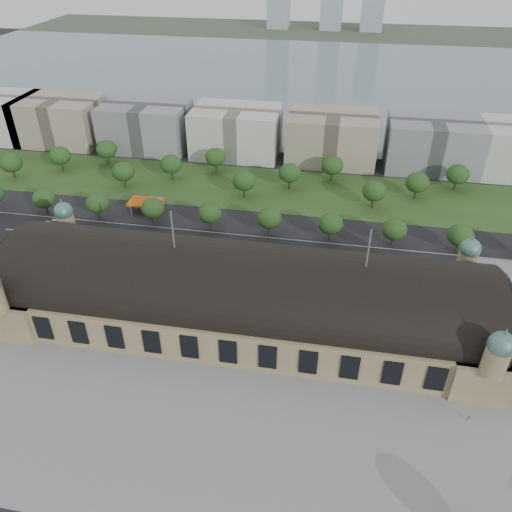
% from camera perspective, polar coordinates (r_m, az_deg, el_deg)
% --- Properties ---
extents(ground, '(900.00, 900.00, 0.00)m').
position_cam_1_polar(ground, '(158.21, -1.50, -7.46)').
color(ground, black).
rests_on(ground, ground).
extents(station, '(150.00, 48.40, 44.30)m').
position_cam_1_polar(station, '(151.59, -1.56, -4.56)').
color(station, '#9B8A60').
rests_on(station, ground).
extents(plaza_south, '(190.00, 48.00, 0.12)m').
position_cam_1_polar(plaza_south, '(127.99, -0.96, -20.98)').
color(plaza_south, gray).
rests_on(plaza_south, ground).
extents(road_slab, '(260.00, 26.00, 0.10)m').
position_cam_1_polar(road_slab, '(191.48, -5.13, 0.72)').
color(road_slab, black).
rests_on(road_slab, ground).
extents(grass_belt, '(300.00, 45.00, 0.10)m').
position_cam_1_polar(grass_belt, '(237.02, -0.62, 7.82)').
color(grass_belt, '#29471C').
rests_on(grass_belt, ground).
extents(petrol_station, '(14.00, 13.00, 5.05)m').
position_cam_1_polar(petrol_station, '(222.21, -11.94, 6.00)').
color(petrol_station, '#D0570C').
rests_on(petrol_station, ground).
extents(lake, '(700.00, 320.00, 0.08)m').
position_cam_1_polar(lake, '(427.58, 6.88, 19.67)').
color(lake, slate).
rests_on(lake, ground).
extents(far_shore, '(700.00, 120.00, 0.14)m').
position_cam_1_polar(far_shore, '(623.16, 8.42, 24.09)').
color(far_shore, '#44513D').
rests_on(far_shore, ground).
extents(office_1, '(45.00, 32.00, 24.00)m').
position_cam_1_polar(office_1, '(307.39, -21.41, 14.24)').
color(office_1, tan).
rests_on(office_1, ground).
extents(office_2, '(45.00, 32.00, 24.00)m').
position_cam_1_polar(office_2, '(285.50, -12.43, 14.33)').
color(office_2, gray).
rests_on(office_2, ground).
extents(office_3, '(45.00, 32.00, 24.00)m').
position_cam_1_polar(office_3, '(271.16, -2.24, 14.03)').
color(office_3, silver).
rests_on(office_3, ground).
extents(office_4, '(45.00, 32.00, 24.00)m').
position_cam_1_polar(office_4, '(265.60, 8.66, 13.24)').
color(office_4, tan).
rests_on(office_4, ground).
extents(office_5, '(45.00, 32.00, 24.00)m').
position_cam_1_polar(office_5, '(269.37, 19.54, 11.98)').
color(office_5, gray).
rests_on(office_5, ground).
extents(tree_row_1, '(9.60, 9.60, 11.52)m').
position_cam_1_polar(tree_row_1, '(229.32, -23.06, 6.08)').
color(tree_row_1, '#2D2116').
rests_on(tree_row_1, ground).
extents(tree_row_2, '(9.60, 9.60, 11.52)m').
position_cam_1_polar(tree_row_2, '(217.63, -17.66, 5.79)').
color(tree_row_2, '#2D2116').
rests_on(tree_row_2, ground).
extents(tree_row_3, '(9.60, 9.60, 11.52)m').
position_cam_1_polar(tree_row_3, '(208.07, -11.72, 5.40)').
color(tree_row_3, '#2D2116').
rests_on(tree_row_3, ground).
extents(tree_row_4, '(9.60, 9.60, 11.52)m').
position_cam_1_polar(tree_row_4, '(200.93, -5.29, 4.91)').
color(tree_row_4, '#2D2116').
rests_on(tree_row_4, ground).
extents(tree_row_5, '(9.60, 9.60, 11.52)m').
position_cam_1_polar(tree_row_5, '(196.48, 1.52, 4.33)').
color(tree_row_5, '#2D2116').
rests_on(tree_row_5, ground).
extents(tree_row_6, '(9.60, 9.60, 11.52)m').
position_cam_1_polar(tree_row_6, '(194.91, 8.52, 3.67)').
color(tree_row_6, '#2D2116').
rests_on(tree_row_6, ground).
extents(tree_row_7, '(9.60, 9.60, 11.52)m').
position_cam_1_polar(tree_row_7, '(196.28, 15.52, 2.96)').
color(tree_row_7, '#2D2116').
rests_on(tree_row_7, ground).
extents(tree_row_8, '(9.60, 9.60, 11.52)m').
position_cam_1_polar(tree_row_8, '(200.54, 22.31, 2.22)').
color(tree_row_8, '#2D2116').
rests_on(tree_row_8, ground).
extents(tree_belt_0, '(10.40, 10.40, 12.48)m').
position_cam_1_polar(tree_belt_0, '(269.94, -26.20, 9.54)').
color(tree_belt_0, '#2D2116').
rests_on(tree_belt_0, ground).
extents(tree_belt_1, '(10.40, 10.40, 12.48)m').
position_cam_1_polar(tree_belt_1, '(268.81, -21.47, 10.61)').
color(tree_belt_1, '#2D2116').
rests_on(tree_belt_1, ground).
extents(tree_belt_2, '(10.40, 10.40, 12.48)m').
position_cam_1_polar(tree_belt_2, '(269.55, -16.71, 11.61)').
color(tree_belt_2, '#2D2116').
rests_on(tree_belt_2, ground).
extents(tree_belt_3, '(10.40, 10.40, 12.48)m').
position_cam_1_polar(tree_belt_3, '(241.79, -14.91, 9.31)').
color(tree_belt_3, '#2D2116').
rests_on(tree_belt_3, ground).
extents(tree_belt_4, '(10.40, 10.40, 12.48)m').
position_cam_1_polar(tree_belt_4, '(244.99, -9.70, 10.31)').
color(tree_belt_4, '#2D2116').
rests_on(tree_belt_4, ground).
extents(tree_belt_5, '(10.40, 10.40, 12.48)m').
position_cam_1_polar(tree_belt_5, '(250.18, -4.63, 11.21)').
color(tree_belt_5, '#2D2116').
rests_on(tree_belt_5, ground).
extents(tree_belt_6, '(10.40, 10.40, 12.48)m').
position_cam_1_polar(tree_belt_6, '(224.86, -1.37, 8.57)').
color(tree_belt_6, '#2D2116').
rests_on(tree_belt_6, ground).
extents(tree_belt_7, '(10.40, 10.40, 12.48)m').
position_cam_1_polar(tree_belt_7, '(232.99, 3.87, 9.45)').
color(tree_belt_7, '#2D2116').
rests_on(tree_belt_7, ground).
extents(tree_belt_8, '(10.40, 10.40, 12.48)m').
position_cam_1_polar(tree_belt_8, '(242.94, 8.74, 10.20)').
color(tree_belt_8, '#2D2116').
rests_on(tree_belt_8, ground).
extents(tree_belt_9, '(10.40, 10.40, 12.48)m').
position_cam_1_polar(tree_belt_9, '(221.71, 13.36, 7.23)').
color(tree_belt_9, '#2D2116').
rests_on(tree_belt_9, ground).
extents(tree_belt_10, '(10.40, 10.40, 12.48)m').
position_cam_1_polar(tree_belt_10, '(234.62, 17.96, 8.00)').
color(tree_belt_10, '#2D2116').
rests_on(tree_belt_10, ground).
extents(tree_belt_11, '(10.40, 10.40, 12.48)m').
position_cam_1_polar(tree_belt_11, '(248.89, 22.07, 8.64)').
color(tree_belt_11, '#2D2116').
rests_on(tree_belt_11, ground).
extents(traffic_car_0, '(3.96, 1.85, 1.31)m').
position_cam_1_polar(traffic_car_0, '(216.62, -24.33, 2.02)').
color(traffic_car_0, '#BBBBBD').
rests_on(traffic_car_0, ground).
extents(traffic_car_1, '(4.21, 1.84, 1.35)m').
position_cam_1_polar(traffic_car_1, '(223.79, -22.63, 3.51)').
color(traffic_car_1, gray).
rests_on(traffic_car_1, ground).
extents(traffic_car_2, '(4.69, 2.19, 1.30)m').
position_cam_1_polar(traffic_car_2, '(202.01, -14.74, 1.78)').
color(traffic_car_2, black).
rests_on(traffic_car_2, ground).
extents(traffic_car_4, '(4.63, 1.90, 1.57)m').
position_cam_1_polar(traffic_car_4, '(183.68, 4.91, -0.58)').
color(traffic_car_4, '#162440').
rests_on(traffic_car_4, ground).
extents(traffic_car_5, '(4.81, 1.72, 1.58)m').
position_cam_1_polar(traffic_car_5, '(186.05, 13.88, -1.08)').
color(traffic_car_5, '#4F5156').
rests_on(traffic_car_5, ground).
extents(traffic_car_6, '(5.39, 3.03, 1.42)m').
position_cam_1_polar(traffic_car_6, '(185.89, 19.39, -2.23)').
color(traffic_car_6, '#B8B8BA').
rests_on(traffic_car_6, ground).
extents(parked_car_0, '(4.06, 3.12, 1.29)m').
position_cam_1_polar(parked_car_0, '(203.41, -22.75, 0.30)').
color(parked_car_0, black).
rests_on(parked_car_0, ground).
extents(parked_car_1, '(5.92, 5.07, 1.51)m').
position_cam_1_polar(parked_car_1, '(196.11, -18.49, 0.03)').
color(parked_car_1, maroon).
rests_on(parked_car_1, ground).
extents(parked_car_2, '(4.90, 4.04, 1.34)m').
position_cam_1_polar(parked_car_2, '(188.74, -16.16, -0.97)').
color(parked_car_2, '#1B1D4B').
rests_on(parked_car_2, ground).
extents(parked_car_3, '(4.61, 3.78, 1.48)m').
position_cam_1_polar(parked_car_3, '(192.09, -16.01, -0.24)').
color(parked_car_3, '#585A5F').
rests_on(parked_car_3, ground).
extents(parked_car_4, '(5.03, 3.24, 1.56)m').
position_cam_1_polar(parked_car_4, '(191.35, -17.87, -0.74)').
color(parked_car_4, silver).
rests_on(parked_car_4, ground).
extents(parked_car_5, '(5.66, 4.07, 1.43)m').
position_cam_1_polar(parked_car_5, '(188.69, -16.15, -0.96)').
color(parked_car_5, '#96979E').
rests_on(parked_car_5, ground).
extents(parked_car_6, '(4.65, 4.27, 1.31)m').
position_cam_1_polar(parked_car_6, '(181.12, -10.15, -1.67)').
color(parked_car_6, black).
rests_on(parked_car_6, ground).
extents(bus_west, '(10.53, 2.61, 2.92)m').
position_cam_1_polar(bus_west, '(179.37, -0.18, -1.13)').
color(bus_west, red).
rests_on(bus_west, ground).
extents(bus_mid, '(13.22, 3.34, 3.67)m').
position_cam_1_polar(bus_mid, '(176.37, 5.03, -1.82)').
color(bus_mid, silver).
rests_on(bus_mid, ground).
extents(bus_east, '(11.01, 3.02, 3.04)m').
position_cam_1_polar(bus_east, '(180.69, 11.73, -1.63)').
color(bus_east, beige).
rests_on(bus_east, ground).
extents(pedestrian_0, '(0.86, 0.62, 1.58)m').
position_cam_1_polar(pedestrian_0, '(142.25, 23.09, -16.72)').
color(pedestrian_0, gray).
rests_on(pedestrian_0, ground).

